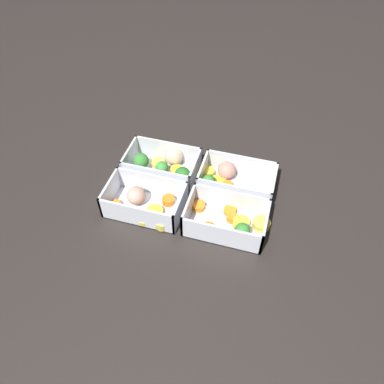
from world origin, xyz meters
name	(u,v)px	position (x,y,z in m)	size (l,w,h in m)	color
ground_plane	(192,198)	(0.00, 0.00, 0.00)	(4.00, 4.00, 0.00)	#282321
container_near_left	(230,179)	(-0.07, -0.06, 0.02)	(0.18, 0.10, 0.06)	silver
container_near_right	(165,166)	(0.08, -0.06, 0.02)	(0.17, 0.12, 0.06)	silver
container_far_left	(229,221)	(-0.10, 0.06, 0.02)	(0.18, 0.10, 0.06)	silver
container_far_right	(145,203)	(0.09, 0.06, 0.02)	(0.17, 0.11, 0.06)	silver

